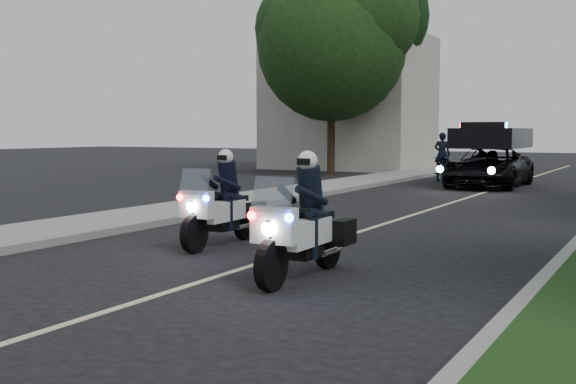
# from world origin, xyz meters

# --- Properties ---
(ground) EXTENTS (120.00, 120.00, 0.00)m
(ground) POSITION_xyz_m (0.00, 0.00, 0.00)
(ground) COLOR black
(ground) RESTS_ON ground
(curb_left) EXTENTS (0.20, 60.00, 0.15)m
(curb_left) POSITION_xyz_m (-4.10, 10.00, 0.07)
(curb_left) COLOR gray
(curb_left) RESTS_ON ground
(sidewalk_left) EXTENTS (2.00, 60.00, 0.16)m
(sidewalk_left) POSITION_xyz_m (-5.20, 10.00, 0.08)
(sidewalk_left) COLOR gray
(sidewalk_left) RESTS_ON ground
(building_far) EXTENTS (8.00, 6.00, 7.00)m
(building_far) POSITION_xyz_m (-10.00, 26.00, 3.50)
(building_far) COLOR #A8A396
(building_far) RESTS_ON ground
(lane_marking) EXTENTS (0.12, 50.00, 0.01)m
(lane_marking) POSITION_xyz_m (0.00, 10.00, 0.00)
(lane_marking) COLOR #BFB78C
(lane_marking) RESTS_ON ground
(police_moto_left) EXTENTS (0.77, 2.04, 1.71)m
(police_moto_left) POSITION_xyz_m (-1.46, 1.35, 0.00)
(police_moto_left) COLOR silver
(police_moto_left) RESTS_ON ground
(police_moto_right) EXTENTS (0.76, 2.09, 1.77)m
(police_moto_right) POSITION_xyz_m (1.09, -0.42, 0.00)
(police_moto_right) COLOR silver
(police_moto_right) RESTS_ON ground
(police_suv) EXTENTS (2.39, 5.15, 2.50)m
(police_suv) POSITION_xyz_m (-0.43, 16.92, 0.00)
(police_suv) COLOR black
(police_suv) RESTS_ON ground
(bicycle) EXTENTS (0.87, 1.93, 0.97)m
(bicycle) POSITION_xyz_m (-2.89, 19.31, 0.00)
(bicycle) COLOR black
(bicycle) RESTS_ON ground
(cyclist) EXTENTS (0.66, 0.46, 1.76)m
(cyclist) POSITION_xyz_m (-2.89, 19.31, 0.00)
(cyclist) COLOR black
(cyclist) RESTS_ON ground
(tree_left_near) EXTENTS (7.06, 7.06, 11.32)m
(tree_left_near) POSITION_xyz_m (-8.46, 20.52, 0.00)
(tree_left_near) COLOR #1B3C14
(tree_left_near) RESTS_ON ground
(tree_left_far) EXTENTS (9.45, 9.45, 12.54)m
(tree_left_far) POSITION_xyz_m (-9.79, 24.69, 0.00)
(tree_left_far) COLOR black
(tree_left_far) RESTS_ON ground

